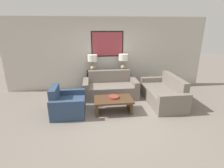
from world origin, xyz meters
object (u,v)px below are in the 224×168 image
Objects in this scene: table_lamp_left at (93,60)px; couch_by_back_wall at (110,88)px; armchair_near_back_wall at (67,104)px; console_table at (108,80)px; couch_by_side at (163,94)px; table_lamp_right at (123,59)px; coffee_table at (113,102)px; decorative_bowl at (114,97)px.

table_lamp_left reaches higher than couch_by_back_wall.
armchair_near_back_wall is (-1.33, -1.09, -0.02)m from couch_by_back_wall.
console_table is 0.97m from table_lamp_left.
couch_by_side is 1.89× the size of armchair_near_back_wall.
coffee_table is at bearing -108.38° from table_lamp_right.
couch_by_back_wall is 6.25× the size of decorative_bowl.
table_lamp_left is at bearing 147.52° from couch_by_side.
table_lamp_left is 1.00× the size of table_lamp_right.
table_lamp_right is 1.95m from couch_by_side.
table_lamp_right is at bearing 43.06° from armchair_near_back_wall.
table_lamp_right is 1.24m from couch_by_back_wall.
coffee_table is at bearing -2.60° from armchair_near_back_wall.
table_lamp_right is (0.57, 0.00, 0.79)m from console_table.
couch_by_back_wall reaches higher than decorative_bowl.
console_table is at bearing 89.12° from decorative_bowl.
couch_by_side is 1.71× the size of coffee_table.
console_table reaches higher than coffee_table.
couch_by_back_wall is 1.77m from couch_by_side.
couch_by_back_wall reaches higher than console_table.
table_lamp_left is 1.24m from couch_by_back_wall.
table_lamp_right is at bearing 0.00° from table_lamp_left.
couch_by_back_wall reaches higher than coffee_table.
armchair_near_back_wall is (-1.30, 0.01, -0.16)m from decorative_bowl.
table_lamp_right reaches higher than armchair_near_back_wall.
table_lamp_right is 0.58× the size of coffee_table.
table_lamp_right is at bearing 50.02° from couch_by_back_wall.
table_lamp_right reaches higher than coffee_table.
console_table is 0.87× the size of couch_by_side.
armchair_near_back_wall reaches higher than decorative_bowl.
couch_by_back_wall reaches higher than armchair_near_back_wall.
coffee_table is at bearing -165.23° from couch_by_side.
couch_by_back_wall is 1.00× the size of couch_by_side.
console_table is 2.56× the size of table_lamp_right.
coffee_table is 0.15m from decorative_bowl.
couch_by_back_wall is (-0.57, -0.67, -0.87)m from table_lamp_right.
couch_by_back_wall is at bearing 88.59° from decorative_bowl.
coffee_table is (-0.61, -1.83, -0.86)m from table_lamp_right.
console_table reaches higher than decorative_bowl.
armchair_near_back_wall reaches higher than console_table.
couch_by_side is at bearing -52.89° from table_lamp_right.
couch_by_side is at bearing 14.77° from coffee_table.
console_table is 2.21m from armchair_near_back_wall.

